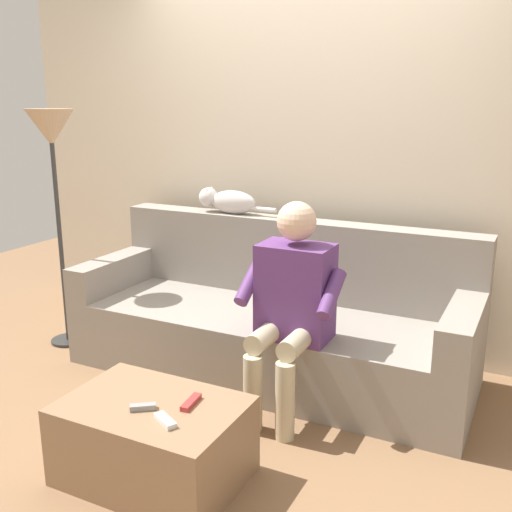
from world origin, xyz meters
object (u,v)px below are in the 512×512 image
Objects in this scene: remote_red at (191,402)px; remote_white at (165,420)px; person_solo_seated at (291,299)px; remote_gray at (143,407)px; cat_on_backrest at (227,201)px; couch at (273,322)px; coffee_table at (154,441)px; floor_lamp at (52,144)px.

remote_white is at bearing -10.50° from remote_red.
person_solo_seated is 8.03× the size of remote_red.
remote_white is 0.15m from remote_gray.
couch is at bearing 149.50° from cat_on_backrest.
cat_on_backrest is 1.80m from remote_gray.
coffee_table is 0.26m from remote_red.
floor_lamp is at bearing 28.22° from cat_on_backrest.
coffee_table is at bearing 69.64° from person_solo_seated.
couch is 1.39m from remote_white.
cat_on_backrest is at bearing -30.50° from couch.
coffee_table is 1.00m from person_solo_seated.
remote_gray is at bearing 92.50° from coffee_table.
couch is 17.03× the size of remote_red.
remote_red is at bearing -176.17° from remote_gray.
remote_red is (-0.64, 1.48, -0.63)m from cat_on_backrest.
person_solo_seated reaches higher than cat_on_backrest.
floor_lamp is (1.00, 0.54, 0.38)m from cat_on_backrest.
remote_white is (-0.15, 1.38, 0.07)m from couch.
person_solo_seated is at bearing 162.54° from remote_red.
remote_gray is (0.30, 0.89, -0.27)m from person_solo_seated.
cat_on_backrest reaches higher than remote_white.
remote_white reaches higher than coffee_table.
floor_lamp reaches higher than remote_white.
person_solo_seated is at bearing 174.11° from floor_lamp.
couch is 1.21m from remote_red.
floor_lamp is at bearing 9.70° from couch.
cat_on_backrest is at bearing 139.08° from remote_white.
remote_gray reaches higher than remote_red.
coffee_table is 6.16× the size of remote_white.
remote_red is (-0.16, -0.07, 0.20)m from coffee_table.
remote_red is (-0.16, 1.20, 0.07)m from couch.
cat_on_backrest is at bearing -151.78° from floor_lamp.
person_solo_seated is (-0.31, -0.83, 0.46)m from coffee_table.
coffee_table is 2.16m from floor_lamp.
floor_lamp is (1.48, -1.01, 1.20)m from coffee_table.
cat_on_backrest is at bearing -109.06° from remote_gray.
remote_gray is at bearing -169.45° from remote_white.
floor_lamp reaches higher than cat_on_backrest.
floor_lamp is at bearing -34.35° from coffee_table.
couch is at bearing -90.00° from coffee_table.
remote_red is 0.09× the size of floor_lamp.
person_solo_seated is 1.94m from floor_lamp.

